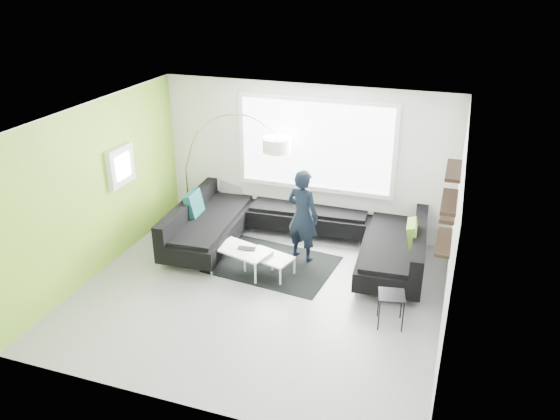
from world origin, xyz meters
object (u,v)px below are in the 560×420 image
at_px(side_table, 390,309).
at_px(laptop, 246,250).
at_px(arc_lamp, 185,167).
at_px(person, 303,215).
at_px(coffee_table, 256,261).
at_px(sectional_sofa, 299,230).

distance_m(side_table, laptop, 2.60).
height_order(arc_lamp, person, arc_lamp).
xyz_separation_m(coffee_table, arc_lamp, (-1.96, 1.39, 0.96)).
bearing_deg(person, side_table, 158.64).
bearing_deg(sectional_sofa, arc_lamp, 166.17).
distance_m(coffee_table, arc_lamp, 2.59).
bearing_deg(side_table, person, 140.10).
distance_m(coffee_table, person, 1.11).
xyz_separation_m(sectional_sofa, person, (0.13, -0.24, 0.41)).
relative_size(coffee_table, arc_lamp, 0.52).
bearing_deg(laptop, person, 36.90).
relative_size(arc_lamp, person, 1.40).
bearing_deg(coffee_table, laptop, -156.81).
bearing_deg(laptop, coffee_table, 0.93).
bearing_deg(person, coffee_table, 67.93).
relative_size(coffee_table, person, 0.72).
bearing_deg(sectional_sofa, person, -65.60).
relative_size(coffee_table, side_table, 2.38).
bearing_deg(coffee_table, side_table, -2.06).
bearing_deg(person, arc_lamp, 3.23).
distance_m(sectional_sofa, side_table, 2.52).
height_order(sectional_sofa, arc_lamp, arc_lamp).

